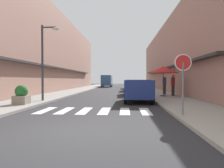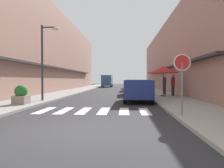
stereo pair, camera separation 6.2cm
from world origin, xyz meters
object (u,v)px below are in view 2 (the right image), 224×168
(delivery_van, at_px, (107,80))
(cafe_umbrella, at_px, (163,70))
(parked_car_near, at_px, (138,88))
(parked_car_mid, at_px, (134,85))
(pedestrian_walking_near, at_px, (164,84))
(parked_car_far, at_px, (132,84))
(street_lamp, at_px, (45,54))
(parked_car_distant, at_px, (130,83))
(round_street_sign, at_px, (182,69))
(pedestrian_walking_far, at_px, (173,84))
(planter_corner, at_px, (21,95))

(delivery_van, xyz_separation_m, cafe_umbrella, (6.77, -24.43, 0.88))
(parked_car_near, distance_m, cafe_umbrella, 4.35)
(delivery_van, bearing_deg, cafe_umbrella, -74.52)
(parked_car_mid, height_order, pedestrian_walking_near, pedestrian_walking_near)
(parked_car_far, height_order, street_lamp, street_lamp)
(parked_car_distant, bearing_deg, round_street_sign, -87.09)
(parked_car_near, height_order, parked_car_mid, same)
(parked_car_far, distance_m, cafe_umbrella, 10.08)
(street_lamp, bearing_deg, round_street_sign, -35.02)
(pedestrian_walking_far, bearing_deg, cafe_umbrella, 122.13)
(round_street_sign, bearing_deg, parked_car_distant, 92.91)
(parked_car_near, relative_size, parked_car_distant, 0.98)
(parked_car_distant, bearing_deg, parked_car_far, -90.00)
(parked_car_far, height_order, parked_car_distant, same)
(street_lamp, bearing_deg, parked_car_distant, 73.68)
(planter_corner, xyz_separation_m, pedestrian_walking_far, (9.86, 6.65, 0.45))
(pedestrian_walking_near, bearing_deg, parked_car_near, 74.84)
(parked_car_distant, height_order, street_lamp, street_lamp)
(parked_car_near, xyz_separation_m, parked_car_distant, (-0.00, 20.07, 0.00))
(delivery_van, distance_m, pedestrian_walking_near, 23.48)
(parked_car_near, xyz_separation_m, cafe_umbrella, (2.30, 3.43, 1.37))
(parked_car_near, bearing_deg, cafe_umbrella, 56.12)
(parked_car_near, distance_m, pedestrian_walking_near, 6.19)
(pedestrian_walking_near, bearing_deg, street_lamp, 46.25)
(pedestrian_walking_near, bearing_deg, cafe_umbrella, 88.56)
(parked_car_far, relative_size, delivery_van, 0.74)
(parked_car_mid, xyz_separation_m, planter_corner, (-6.64, -8.82, -0.30))
(parked_car_near, bearing_deg, parked_car_far, 90.00)
(parked_car_near, height_order, parked_car_far, same)
(parked_car_distant, height_order, planter_corner, parked_car_distant)
(round_street_sign, relative_size, cafe_umbrella, 0.94)
(parked_car_mid, bearing_deg, pedestrian_walking_near, -14.15)
(parked_car_mid, xyz_separation_m, parked_car_distant, (0.00, 13.83, 0.00))
(parked_car_distant, xyz_separation_m, round_street_sign, (1.31, -25.80, 0.98))
(parked_car_mid, height_order, street_lamp, street_lamp)
(planter_corner, bearing_deg, parked_car_near, 21.30)
(pedestrian_walking_far, bearing_deg, street_lamp, 114.18)
(parked_car_far, xyz_separation_m, pedestrian_walking_near, (2.79, -7.61, 0.15))
(street_lamp, relative_size, planter_corner, 4.64)
(parked_car_mid, height_order, pedestrian_walking_far, pedestrian_walking_far)
(cafe_umbrella, xyz_separation_m, pedestrian_walking_far, (0.93, 0.64, -1.22))
(parked_car_near, xyz_separation_m, delivery_van, (-4.47, 27.86, 0.48))
(parked_car_far, height_order, planter_corner, parked_car_far)
(parked_car_near, bearing_deg, parked_car_distant, 90.00)
(cafe_umbrella, relative_size, planter_corner, 2.35)
(cafe_umbrella, bearing_deg, delivery_van, 105.48)
(delivery_van, relative_size, planter_corner, 5.11)
(street_lamp, distance_m, pedestrian_walking_far, 10.58)
(parked_car_far, height_order, pedestrian_walking_far, pedestrian_walking_far)
(delivery_van, xyz_separation_m, street_lamp, (-1.58, -28.44, 1.75))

